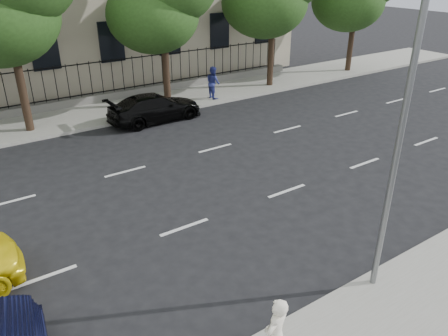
% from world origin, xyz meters
% --- Properties ---
extents(ground, '(120.00, 120.00, 0.00)m').
position_xyz_m(ground, '(0.00, 0.00, 0.00)').
color(ground, black).
rests_on(ground, ground).
extents(far_sidewalk, '(60.00, 4.00, 0.15)m').
position_xyz_m(far_sidewalk, '(0.00, 14.00, 0.07)').
color(far_sidewalk, gray).
rests_on(far_sidewalk, ground).
extents(lane_markings, '(49.60, 4.62, 0.01)m').
position_xyz_m(lane_markings, '(0.00, 4.75, 0.01)').
color(lane_markings, silver).
rests_on(lane_markings, ground).
extents(iron_fence, '(30.00, 0.50, 2.20)m').
position_xyz_m(iron_fence, '(0.00, 15.70, 0.65)').
color(iron_fence, slate).
rests_on(iron_fence, far_sidewalk).
extents(street_light, '(0.25, 3.32, 8.05)m').
position_xyz_m(street_light, '(2.50, -1.77, 5.15)').
color(street_light, slate).
rests_on(street_light, near_sidewalk).
extents(black_sedan, '(4.69, 2.04, 1.34)m').
position_xyz_m(black_sedan, '(3.45, 11.50, 0.67)').
color(black_sedan, black).
rests_on(black_sedan, ground).
extents(woman_near, '(0.69, 0.55, 1.64)m').
position_xyz_m(woman_near, '(-1.05, -2.84, 0.97)').
color(woman_near, white).
rests_on(woman_near, near_sidewalk).
extents(pedestrian_far, '(0.70, 0.88, 1.75)m').
position_xyz_m(pedestrian_far, '(7.61, 12.77, 1.02)').
color(pedestrian_far, navy).
rests_on(pedestrian_far, far_sidewalk).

